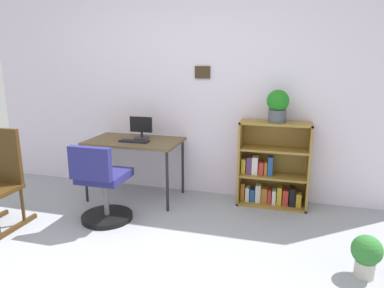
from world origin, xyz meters
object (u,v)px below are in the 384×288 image
Objects in this scene: desk at (135,144)px; potted_plant_on_shelf at (278,105)px; monitor at (141,128)px; keyboard at (134,141)px; potted_plant_floor at (366,254)px; office_chair at (102,188)px; bookshelf_low at (272,169)px.

potted_plant_on_shelf reaches higher than desk.
monitor reaches higher than keyboard.
potted_plant_on_shelf is 1.69m from potted_plant_floor.
office_chair is 0.87× the size of bookshelf_low.
monitor is 0.79× the size of potted_plant_on_shelf.
office_chair is at bearing -96.36° from monitor.
keyboard is at bearing -92.74° from monitor.
bookshelf_low is at bearing 122.18° from potted_plant_floor.
desk is at bearing 156.82° from potted_plant_floor.
keyboard is 2.52m from potted_plant_floor.
office_chair is 2.00m from potted_plant_on_shelf.
monitor is 0.92m from office_chair.
potted_plant_on_shelf is (1.62, 0.88, 0.78)m from office_chair.
potted_plant_floor is at bearing -23.18° from desk.
potted_plant_floor is (2.29, -0.90, -0.52)m from keyboard.
desk reaches higher than potted_plant_floor.
desk is 0.76m from office_chair.
desk is 2.58m from potted_plant_floor.
potted_plant_on_shelf is at bearing 28.49° from office_chair.
keyboard is (-0.01, -0.19, -0.11)m from monitor.
potted_plant_on_shelf is at bearing 122.41° from potted_plant_floor.
bookshelf_low is (1.51, 0.14, -0.41)m from monitor.
bookshelf_low is at bearing 30.30° from office_chair.
bookshelf_low is (1.55, 0.24, -0.23)m from desk.
office_chair is (-0.04, -0.70, -0.29)m from desk.
monitor is (0.05, 0.10, 0.18)m from desk.
keyboard is 1.63m from potted_plant_on_shelf.
office_chair is 1.85m from bookshelf_low.
keyboard is 1.58m from bookshelf_low.
desk is 3.20× the size of potted_plant_floor.
monitor reaches higher than potted_plant_floor.
desk is 1.66m from potted_plant_on_shelf.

